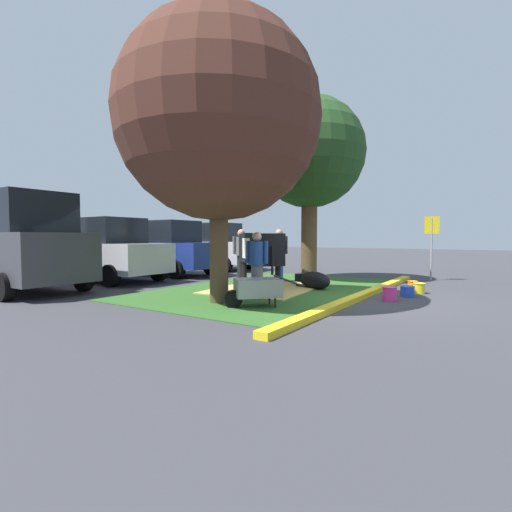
# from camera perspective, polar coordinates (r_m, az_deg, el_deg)

# --- Properties ---
(ground_plane) EXTENTS (80.00, 80.00, 0.00)m
(ground_plane) POSITION_cam_1_polar(r_m,az_deg,el_deg) (8.88, 14.20, -6.38)
(ground_plane) COLOR #38383D
(grass_island) EXTENTS (7.76, 4.79, 0.02)m
(grass_island) POSITION_cam_1_polar(r_m,az_deg,el_deg) (10.33, 2.32, -4.95)
(grass_island) COLOR #2D5B23
(grass_island) RESTS_ON ground
(curb_yellow) EXTENTS (8.96, 0.24, 0.12)m
(curb_yellow) POSITION_cam_1_polar(r_m,az_deg,el_deg) (9.28, 15.95, -5.63)
(curb_yellow) COLOR yellow
(curb_yellow) RESTS_ON ground
(hay_bedding) EXTENTS (3.44, 2.73, 0.04)m
(hay_bedding) POSITION_cam_1_polar(r_m,az_deg,el_deg) (10.20, 1.41, -4.96)
(hay_bedding) COLOR tan
(hay_bedding) RESTS_ON ground
(shade_tree_left) EXTENTS (4.33, 4.33, 6.08)m
(shade_tree_left) POSITION_cam_1_polar(r_m,az_deg,el_deg) (8.48, -5.71, 19.97)
(shade_tree_left) COLOR #4C3823
(shade_tree_left) RESTS_ON ground
(shade_tree_right) EXTENTS (3.55, 3.55, 5.91)m
(shade_tree_right) POSITION_cam_1_polar(r_m,az_deg,el_deg) (12.74, 8.08, 14.98)
(shade_tree_right) COLOR brown
(shade_tree_right) RESTS_ON ground
(cow_holstein) EXTENTS (2.40, 2.56, 1.54)m
(cow_holstein) POSITION_cam_1_polar(r_m,az_deg,el_deg) (10.36, 0.44, 1.08)
(cow_holstein) COLOR black
(cow_holstein) RESTS_ON ground
(calf_lying) EXTENTS (0.89, 1.32, 0.48)m
(calf_lying) POSITION_cam_1_polar(r_m,az_deg,el_deg) (10.43, 8.69, -3.64)
(calf_lying) COLOR black
(calf_lying) RESTS_ON ground
(person_handler) EXTENTS (0.34, 0.52, 1.53)m
(person_handler) POSITION_cam_1_polar(r_m,az_deg,el_deg) (8.51, 0.14, -1.18)
(person_handler) COLOR slate
(person_handler) RESTS_ON ground
(person_visitor_near) EXTENTS (0.40, 0.40, 1.66)m
(person_visitor_near) POSITION_cam_1_polar(r_m,az_deg,el_deg) (11.74, -2.24, 0.31)
(person_visitor_near) COLOR black
(person_visitor_near) RESTS_ON ground
(person_visitor_far) EXTENTS (0.34, 0.48, 1.66)m
(person_visitor_far) POSITION_cam_1_polar(r_m,az_deg,el_deg) (11.89, 3.50, 0.35)
(person_visitor_far) COLOR #23478C
(person_visitor_far) RESTS_ON ground
(wheelbarrow) EXTENTS (1.36, 1.33, 0.63)m
(wheelbarrow) POSITION_cam_1_polar(r_m,az_deg,el_deg) (7.61, 0.10, -4.89)
(wheelbarrow) COLOR gray
(wheelbarrow) RESTS_ON ground
(parking_sign) EXTENTS (0.13, 0.44, 2.08)m
(parking_sign) POSITION_cam_1_polar(r_m,az_deg,el_deg) (13.55, 24.96, 2.83)
(parking_sign) COLOR #99999E
(parking_sign) RESTS_ON ground
(bucket_pink) EXTENTS (0.33, 0.33, 0.31)m
(bucket_pink) POSITION_cam_1_polar(r_m,az_deg,el_deg) (8.96, 19.46, -5.33)
(bucket_pink) COLOR #EA3893
(bucket_pink) RESTS_ON ground
(bucket_blue) EXTENTS (0.34, 0.34, 0.25)m
(bucket_blue) POSITION_cam_1_polar(r_m,az_deg,el_deg) (9.69, 21.85, -4.94)
(bucket_blue) COLOR blue
(bucket_blue) RESTS_ON ground
(bucket_yellow) EXTENTS (0.30, 0.30, 0.26)m
(bucket_yellow) POSITION_cam_1_polar(r_m,az_deg,el_deg) (10.37, 23.35, -4.43)
(bucket_yellow) COLOR yellow
(bucket_yellow) RESTS_ON ground
(bucket_orange) EXTENTS (0.27, 0.27, 0.28)m
(bucket_orange) POSITION_cam_1_polar(r_m,az_deg,el_deg) (10.67, 22.54, -4.17)
(bucket_orange) COLOR orange
(bucket_orange) RESTS_ON ground
(suv_dark_grey) EXTENTS (2.17, 4.63, 2.52)m
(suv_dark_grey) POSITION_cam_1_polar(r_m,az_deg,el_deg) (11.70, -32.54, 1.71)
(suv_dark_grey) COLOR #3D3D42
(suv_dark_grey) RESTS_ON ground
(sedan_silver) EXTENTS (2.07, 4.42, 2.02)m
(sedan_silver) POSITION_cam_1_polar(r_m,az_deg,el_deg) (13.14, -21.64, 0.79)
(sedan_silver) COLOR silver
(sedan_silver) RESTS_ON ground
(sedan_blue) EXTENTS (2.07, 4.42, 2.02)m
(sedan_blue) POSITION_cam_1_polar(r_m,az_deg,el_deg) (14.65, -13.42, 1.10)
(sedan_blue) COLOR navy
(sedan_blue) RESTS_ON ground
(hatchback_white) EXTENTS (2.07, 4.42, 2.02)m
(hatchback_white) POSITION_cam_1_polar(r_m,az_deg,el_deg) (16.81, -6.70, 1.38)
(hatchback_white) COLOR silver
(hatchback_white) RESTS_ON ground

